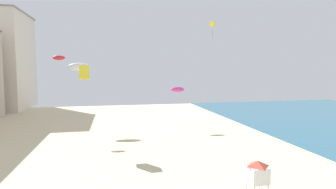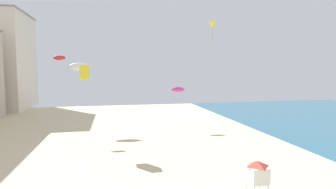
% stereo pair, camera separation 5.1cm
% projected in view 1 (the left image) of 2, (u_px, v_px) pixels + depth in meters
% --- Properties ---
extents(lifeguard_stand, '(1.10, 1.10, 2.55)m').
position_uv_depth(lifeguard_stand, '(257.00, 172.00, 16.10)').
color(lifeguard_stand, white).
rests_on(lifeguard_stand, ground).
extents(kite_yellow_delta, '(0.86, 0.86, 1.97)m').
position_uv_depth(kite_yellow_delta, '(212.00, 25.00, 31.26)').
color(kite_yellow_delta, yellow).
extents(kite_white_parafoil_2, '(2.87, 0.80, 1.12)m').
position_uv_depth(kite_white_parafoil_2, '(79.00, 67.00, 36.27)').
color(kite_white_parafoil_2, white).
extents(kite_magenta_parafoil, '(1.89, 0.53, 0.74)m').
position_uv_depth(kite_magenta_parafoil, '(178.00, 90.00, 36.73)').
color(kite_magenta_parafoil, '#DB3D9E').
extents(kite_yellow_box, '(0.92, 0.92, 1.45)m').
position_uv_depth(kite_yellow_box, '(84.00, 72.00, 27.21)').
color(kite_yellow_box, yellow).
extents(kite_red_parafoil, '(1.47, 0.41, 0.57)m').
position_uv_depth(kite_red_parafoil, '(59.00, 58.00, 32.89)').
color(kite_red_parafoil, red).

